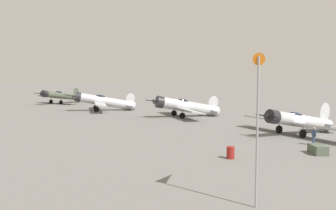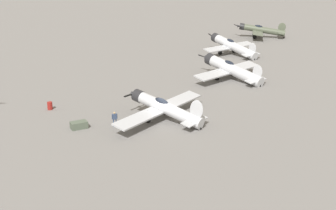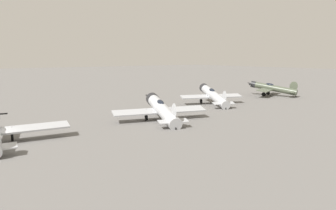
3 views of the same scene
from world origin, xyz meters
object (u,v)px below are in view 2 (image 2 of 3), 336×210
(airplane_foreground, at_px, (164,108))
(ground_crew_mechanic, at_px, (115,118))
(airplane_far_line, at_px, (232,46))
(equipment_crate, at_px, (79,125))
(airplane_outer_stand, at_px, (260,30))
(fuel_drum, at_px, (50,106))
(airplane_mid_apron, at_px, (231,69))

(airplane_foreground, height_order, ground_crew_mechanic, airplane_foreground)
(airplane_far_line, xyz_separation_m, equipment_crate, (0.73, 38.73, -1.19))
(airplane_far_line, height_order, airplane_outer_stand, airplane_outer_stand)
(ground_crew_mechanic, xyz_separation_m, equipment_crate, (2.84, 2.17, -0.60))
(equipment_crate, bearing_deg, airplane_outer_stand, -89.70)
(ground_crew_mechanic, distance_m, equipment_crate, 3.63)
(airplane_foreground, xyz_separation_m, airplane_far_line, (5.58, -32.58, 0.15))
(airplane_far_line, bearing_deg, airplane_foreground, 121.99)
(airplane_foreground, height_order, equipment_crate, airplane_foreground)
(ground_crew_mechanic, relative_size, equipment_crate, 0.83)
(airplane_outer_stand, xyz_separation_m, ground_crew_mechanic, (-3.13, 54.05, -0.65))
(airplane_outer_stand, xyz_separation_m, fuel_drum, (6.23, 53.42, -1.16))
(airplane_foreground, distance_m, airplane_mid_apron, 18.17)
(airplane_foreground, height_order, airplane_far_line, airplane_far_line)
(airplane_foreground, bearing_deg, airplane_mid_apron, -83.50)
(airplane_far_line, bearing_deg, fuel_drum, 100.85)
(airplane_mid_apron, bearing_deg, fuel_drum, 75.90)
(airplane_far_line, height_order, fuel_drum, airplane_far_line)
(airplane_mid_apron, xyz_separation_m, airplane_far_line, (5.69, -14.41, 0.09))
(ground_crew_mechanic, height_order, fuel_drum, ground_crew_mechanic)
(airplane_mid_apron, bearing_deg, airplane_foreground, 106.60)
(airplane_foreground, relative_size, equipment_crate, 7.01)
(airplane_foreground, relative_size, fuel_drum, 15.19)
(airplane_foreground, xyz_separation_m, fuel_drum, (12.83, 3.34, -0.95))
(airplane_far_line, relative_size, fuel_drum, 12.33)
(airplane_far_line, bearing_deg, ground_crew_mechanic, 115.57)
(ground_crew_mechanic, relative_size, fuel_drum, 1.79)
(airplane_outer_stand, distance_m, fuel_drum, 53.79)
(airplane_outer_stand, relative_size, fuel_drum, 11.67)
(fuel_drum, bearing_deg, airplane_outer_stand, -96.65)
(airplane_outer_stand, bearing_deg, airplane_mid_apron, 81.70)
(airplane_foreground, distance_m, fuel_drum, 13.30)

